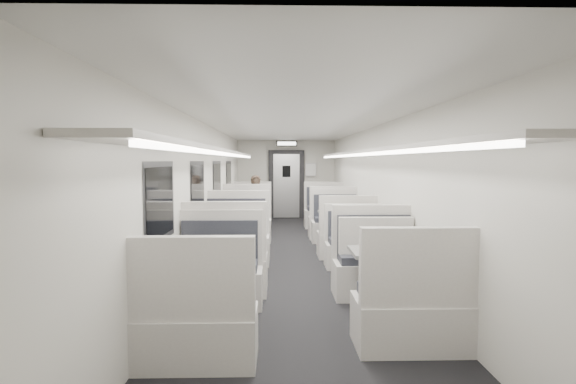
{
  "coord_description": "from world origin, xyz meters",
  "views": [
    {
      "loc": [
        -0.28,
        -7.85,
        1.78
      ],
      "look_at": [
        -0.07,
        0.93,
        1.16
      ],
      "focal_mm": 28.0,
      "sensor_mm": 36.0,
      "label": 1
    }
  ],
  "objects": [
    {
      "name": "room",
      "position": [
        0.0,
        0.0,
        1.2
      ],
      "size": [
        3.24,
        12.24,
        2.64
      ],
      "color": "black",
      "rests_on": "ground"
    },
    {
      "name": "booth_left_a",
      "position": [
        -1.0,
        3.68,
        0.4
      ],
      "size": [
        1.1,
        2.23,
        1.19
      ],
      "color": "beige",
      "rests_on": "room"
    },
    {
      "name": "booth_left_b",
      "position": [
        -1.0,
        1.12,
        0.42
      ],
      "size": [
        1.15,
        2.34,
        1.25
      ],
      "color": "beige",
      "rests_on": "room"
    },
    {
      "name": "booth_left_c",
      "position": [
        -1.0,
        -1.04,
        0.42
      ],
      "size": [
        1.16,
        2.35,
        1.25
      ],
      "color": "beige",
      "rests_on": "room"
    },
    {
      "name": "booth_left_d",
      "position": [
        -1.0,
        -3.2,
        0.39
      ],
      "size": [
        1.07,
        2.16,
        1.16
      ],
      "color": "beige",
      "rests_on": "room"
    },
    {
      "name": "booth_right_a",
      "position": [
        1.0,
        3.16,
        0.4
      ],
      "size": [
        1.11,
        2.25,
        1.2
      ],
      "color": "beige",
      "rests_on": "room"
    },
    {
      "name": "booth_right_b",
      "position": [
        1.0,
        1.1,
        0.39
      ],
      "size": [
        1.06,
        2.16,
        1.15
      ],
      "color": "beige",
      "rests_on": "room"
    },
    {
      "name": "booth_right_c",
      "position": [
        1.0,
        -1.19,
        0.35
      ],
      "size": [
        0.96,
        1.95,
        1.04
      ],
      "color": "beige",
      "rests_on": "room"
    },
    {
      "name": "booth_right_d",
      "position": [
        1.0,
        -2.9,
        0.4
      ],
      "size": [
        1.09,
        2.21,
        1.18
      ],
      "color": "beige",
      "rests_on": "room"
    },
    {
      "name": "passenger",
      "position": [
        -0.78,
        2.63,
        0.72
      ],
      "size": [
        0.57,
        0.42,
        1.44
      ],
      "primitive_type": "imported",
      "rotation": [
        0.0,
        0.0,
        -0.16
      ],
      "color": "black",
      "rests_on": "room"
    },
    {
      "name": "window_a",
      "position": [
        -1.49,
        3.4,
        1.35
      ],
      "size": [
        0.02,
        1.18,
        0.84
      ],
      "primitive_type": "cube",
      "color": "black",
      "rests_on": "room"
    },
    {
      "name": "window_b",
      "position": [
        -1.49,
        1.2,
        1.35
      ],
      "size": [
        0.02,
        1.18,
        0.84
      ],
      "primitive_type": "cube",
      "color": "black",
      "rests_on": "room"
    },
    {
      "name": "window_c",
      "position": [
        -1.49,
        -1.0,
        1.35
      ],
      "size": [
        0.02,
        1.18,
        0.84
      ],
      "primitive_type": "cube",
      "color": "black",
      "rests_on": "room"
    },
    {
      "name": "window_d",
      "position": [
        -1.49,
        -3.2,
        1.35
      ],
      "size": [
        0.02,
        1.18,
        0.84
      ],
      "primitive_type": "cube",
      "color": "black",
      "rests_on": "room"
    },
    {
      "name": "luggage_rack_left",
      "position": [
        -1.24,
        -0.3,
        1.92
      ],
      "size": [
        0.46,
        10.4,
        0.09
      ],
      "color": "beige",
      "rests_on": "room"
    },
    {
      "name": "luggage_rack_right",
      "position": [
        1.24,
        -0.3,
        1.92
      ],
      "size": [
        0.46,
        10.4,
        0.09
      ],
      "color": "beige",
      "rests_on": "room"
    },
    {
      "name": "vestibule_door",
      "position": [
        0.0,
        5.93,
        1.04
      ],
      "size": [
        1.1,
        0.13,
        2.1
      ],
      "color": "black",
      "rests_on": "room"
    },
    {
      "name": "exit_sign",
      "position": [
        0.0,
        5.44,
        2.28
      ],
      "size": [
        0.62,
        0.12,
        0.16
      ],
      "color": "black",
      "rests_on": "room"
    },
    {
      "name": "wall_notice",
      "position": [
        0.75,
        5.92,
        1.5
      ],
      "size": [
        0.32,
        0.02,
        0.4
      ],
      "primitive_type": "cube",
      "color": "white",
      "rests_on": "room"
    }
  ]
}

